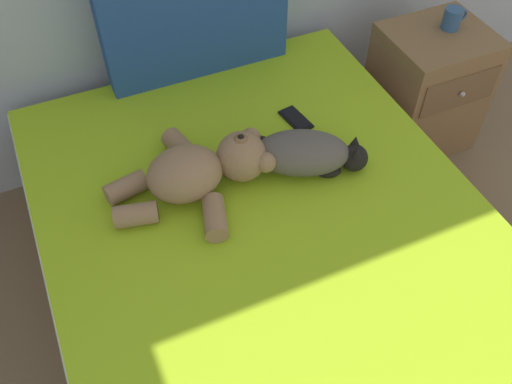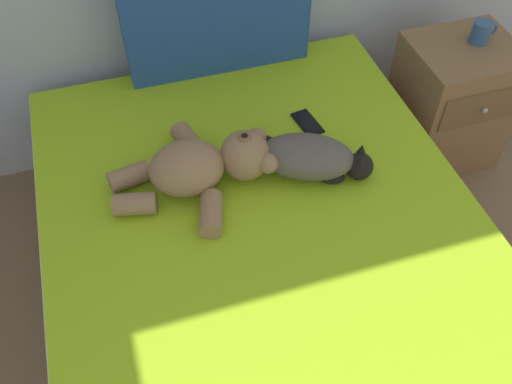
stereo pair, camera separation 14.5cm
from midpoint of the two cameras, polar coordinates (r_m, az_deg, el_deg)
name	(u,v)px [view 2 (the right image)]	position (r m, az deg, el deg)	size (l,w,h in m)	color
bed	(271,281)	(2.06, 3.54, -9.15)	(1.53, 2.09, 0.52)	olive
patterned_cushion	(217,11)	(2.36, -2.21, 17.97)	(0.77, 0.12, 0.53)	#264C99
cat	(312,158)	(2.00, 7.81, 3.40)	(0.42, 0.37, 0.15)	#59514C
teddy_bear	(204,166)	(1.94, -3.22, 2.61)	(0.59, 0.53, 0.19)	#937051
cell_phone	(307,123)	(2.23, 7.16, 6.96)	(0.10, 0.16, 0.01)	black
nightstand	(450,103)	(2.82, 20.67, 8.50)	(0.46, 0.43, 0.61)	olive
mug	(481,32)	(2.68, 23.57, 14.72)	(0.12, 0.08, 0.09)	#33598C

